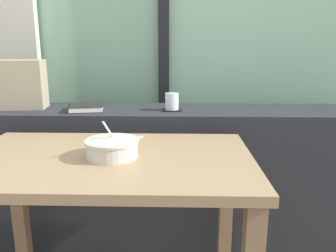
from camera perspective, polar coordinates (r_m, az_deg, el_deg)
outdoor_backdrop at (r=2.39m, az=-3.06°, el=20.07°), size 4.80×0.08×2.80m
window_divider_post at (r=2.30m, az=-0.72°, el=17.83°), size 0.07×0.05×2.60m
dark_console_ledge at (r=1.97m, az=-3.97°, el=-8.43°), size 2.80×0.39×0.78m
breakfast_table at (r=1.35m, az=-9.98°, el=-9.67°), size 1.10×0.67×0.72m
coaster_square at (r=1.82m, az=0.65°, el=2.70°), size 0.10×0.10×0.00m
juice_glass at (r=1.81m, az=0.65°, el=4.03°), size 0.07×0.07×0.09m
closed_book at (r=1.86m, az=-13.49°, el=2.98°), size 0.20×0.18×0.03m
throw_pillow at (r=2.03m, az=-24.22°, el=6.31°), size 0.33×0.18×0.26m
soup_bowl at (r=1.29m, az=-9.29°, el=-3.67°), size 0.20×0.20×0.14m
fork_utensil at (r=1.49m, az=-6.15°, el=-2.45°), size 0.09×0.16×0.01m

